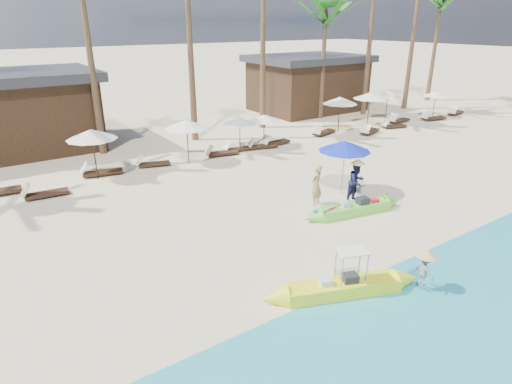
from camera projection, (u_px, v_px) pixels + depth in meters
ground at (323, 238)px, 14.45m from camera, size 240.00×240.00×0.00m
wet_sand_strip at (460, 317)px, 10.60m from camera, size 240.00×4.50×0.01m
green_canoe at (354, 209)px, 16.18m from camera, size 4.80×1.17×0.61m
yellow_canoe at (342, 287)px, 11.41m from camera, size 4.81×2.09×1.30m
tourist at (316, 185)px, 16.78m from camera, size 0.70×0.57×1.66m
vendor_green at (356, 182)px, 17.13m from camera, size 0.84×0.68×1.65m
vendor_yellow at (424, 270)px, 11.40m from camera, size 0.47×0.67×0.95m
blue_umbrella at (345, 146)px, 17.39m from camera, size 2.14×2.14×2.31m
resort_parasol_4 at (91, 134)px, 19.14m from camera, size 2.26×2.26×2.33m
lounger_4_left at (43, 193)px, 17.67m from camera, size 1.80×0.66×0.60m
lounger_4_right at (100, 171)px, 20.15m from camera, size 1.98×0.96×0.65m
resort_parasol_5 at (187, 124)px, 21.25m from camera, size 2.20×2.20×2.26m
lounger_5_left at (152, 163)px, 21.43m from camera, size 1.71×0.93×0.56m
resort_parasol_6 at (240, 121)px, 23.33m from camera, size 1.87×1.87×1.93m
lounger_6_left at (220, 152)px, 23.12m from camera, size 1.89×0.89×0.62m
lounger_6_right at (237, 148)px, 23.89m from camera, size 1.68×0.74×0.55m
resort_parasol_7 at (264, 118)px, 24.15m from camera, size 1.84×1.84×1.90m
lounger_7_left at (261, 145)px, 24.43m from camera, size 1.80×0.96×0.58m
lounger_7_right at (274, 142)px, 25.05m from camera, size 1.89×0.70×0.63m
resort_parasol_8 at (340, 100)px, 27.30m from camera, size 2.24×2.24×2.31m
lounger_8_left at (323, 132)px, 27.32m from camera, size 2.00×1.05×0.65m
resort_parasol_9 at (370, 96)px, 28.98m from camera, size 2.26×2.26×2.33m
lounger_9_left at (369, 131)px, 27.59m from camera, size 1.96×1.15×0.64m
lounger_9_right at (393, 125)px, 29.07m from camera, size 1.79×1.01×0.58m
resort_parasol_10 at (388, 94)px, 30.74m from camera, size 2.08×2.08×2.14m
lounger_10_left at (398, 120)px, 30.58m from camera, size 1.94×0.71×0.65m
lounger_10_right at (432, 117)px, 31.32m from camera, size 2.03×0.96×0.66m
resort_parasol_11 at (436, 94)px, 31.75m from camera, size 1.89×1.89×1.95m
lounger_11_left at (455, 112)px, 33.15m from camera, size 1.98×0.96×0.65m
palm_6 at (326, 17)px, 29.64m from camera, size 2.08×2.08×8.51m
palm_9 at (441, 5)px, 36.39m from camera, size 2.08×2.08×9.82m
pavilion_east at (308, 82)px, 34.35m from camera, size 8.80×6.60×4.30m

